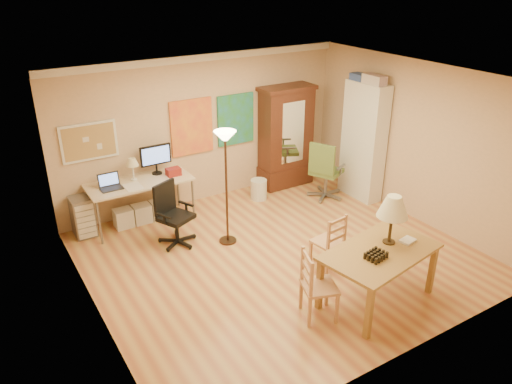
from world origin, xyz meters
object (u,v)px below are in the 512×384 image
bookshelf (363,142)px  office_chair_black (175,228)px  computer_desk (142,197)px  dining_table (385,238)px  armoire (286,143)px  office_chair_green (325,183)px

bookshelf → office_chair_black: bearing=177.2°
office_chair_black → bookshelf: size_ratio=0.46×
computer_desk → bookshelf: bookshelf is taller
dining_table → armoire: bearing=74.0°
dining_table → office_chair_black: 3.33m
computer_desk → bookshelf: 4.13m
armoire → bookshelf: bookshelf is taller
office_chair_green → bookshelf: 1.05m
computer_desk → bookshelf: size_ratio=0.79×
office_chair_black → armoire: armoire is taller
office_chair_black → bookshelf: 3.84m
armoire → office_chair_green: bearing=-74.0°
computer_desk → bookshelf: (3.93, -1.13, 0.61)m
armoire → computer_desk: bearing=-178.5°
armoire → office_chair_black: bearing=-160.1°
bookshelf → dining_table: bearing=-127.8°
office_chair_black → armoire: (2.84, 1.03, 0.60)m
dining_table → office_chair_green: 3.21m
dining_table → office_chair_black: size_ratio=1.63×
computer_desk → armoire: (3.02, 0.08, 0.39)m
office_chair_black → bookshelf: bearing=-2.8°
dining_table → bookshelf: bearing=52.2°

